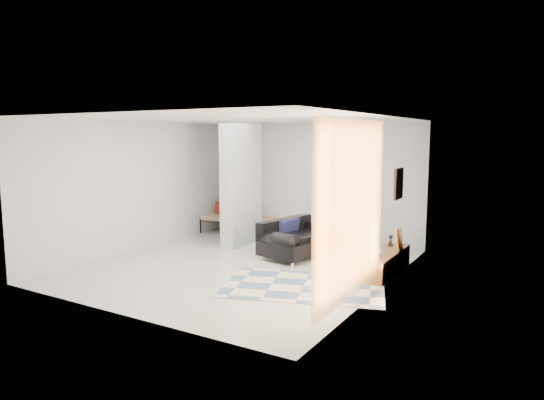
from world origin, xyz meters
The scene contains 17 objects.
floor centered at (0.00, 0.00, 0.00)m, with size 6.00×6.00×0.00m, color beige.
ceiling centered at (0.00, 0.00, 2.80)m, with size 6.00×6.00×0.00m, color white.
wall_back centered at (0.00, 3.00, 1.40)m, with size 6.00×6.00×0.00m, color silver.
wall_front centered at (0.00, -3.00, 1.40)m, with size 6.00×6.00×0.00m, color silver.
wall_left centered at (-2.75, 0.00, 1.40)m, with size 6.00×6.00×0.00m, color silver.
wall_right centered at (2.75, 0.00, 1.40)m, with size 6.00×6.00×0.00m, color silver.
partition_column centered at (-1.10, 1.60, 1.40)m, with size 0.35×1.20×2.80m, color #B3B9BA.
hallway_door centered at (-2.10, 2.96, 1.02)m, with size 0.85×0.06×2.04m, color beige.
curtain centered at (2.67, -1.15, 1.45)m, with size 2.55×2.55×0.00m, color orange.
wall_art centered at (2.72, 0.90, 1.65)m, with size 0.04×0.45×0.55m, color #311C0D.
media_console centered at (2.52, 0.90, 0.21)m, with size 0.45×1.70×0.80m.
loveseat centered at (0.54, 1.21, 0.35)m, with size 1.24×1.79×0.76m.
daybed centered at (-1.86, 2.62, 0.41)m, with size 2.00×1.08×0.77m.
area_rug centered at (1.60, -0.55, 0.01)m, with size 2.62×1.74×0.01m, color beige.
cylinder_lamp centered at (2.50, 0.28, 0.71)m, with size 0.11×0.11×0.62m, color silver.
bronze_figurine centered at (2.47, 1.38, 0.51)m, with size 0.11×0.11×0.22m, color black, non-canonical shape.
vase centered at (2.47, 0.60, 0.49)m, with size 0.18×0.18×0.19m, color silver.
Camera 1 is at (5.11, -7.53, 2.49)m, focal length 32.00 mm.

